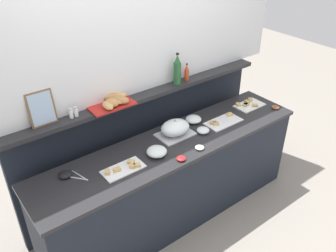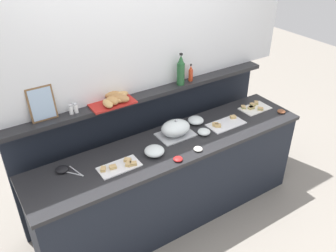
{
  "view_description": "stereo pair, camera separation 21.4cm",
  "coord_description": "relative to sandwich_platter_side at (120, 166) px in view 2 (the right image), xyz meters",
  "views": [
    {
      "loc": [
        -1.67,
        -2.1,
        2.74
      ],
      "look_at": [
        0.01,
        0.1,
        1.03
      ],
      "focal_mm": 38.26,
      "sensor_mm": 36.0,
      "label": 1
    },
    {
      "loc": [
        -1.5,
        -2.22,
        2.74
      ],
      "look_at": [
        0.01,
        0.1,
        1.03
      ],
      "focal_mm": 38.26,
      "sensor_mm": 36.0,
      "label": 2
    }
  ],
  "objects": [
    {
      "name": "buffet_counter",
      "position": [
        0.56,
        0.06,
        -0.46
      ],
      "size": [
        2.7,
        0.62,
        0.9
      ],
      "color": "black",
      "rests_on": "ground_plane"
    },
    {
      "name": "back_ledge_unit",
      "position": [
        0.56,
        0.54,
        -0.26
      ],
      "size": [
        2.71,
        0.22,
        1.25
      ],
      "color": "black",
      "rests_on": "ground_plane"
    },
    {
      "name": "condiment_bowl_dark",
      "position": [
        0.68,
        -0.16,
        0.0
      ],
      "size": [
        0.08,
        0.08,
        0.03
      ],
      "primitive_type": "ellipsoid",
      "color": "silver",
      "rests_on": "buffet_counter"
    },
    {
      "name": "salt_shaker",
      "position": [
        -0.19,
        0.46,
        0.37
      ],
      "size": [
        0.03,
        0.03,
        0.09
      ],
      "color": "white",
      "rests_on": "back_ledge_unit"
    },
    {
      "name": "glass_bowl_small",
      "position": [
        0.89,
        0.02,
        0.01
      ],
      "size": [
        0.12,
        0.12,
        0.05
      ],
      "color": "silver",
      "rests_on": "buffet_counter"
    },
    {
      "name": "condiment_bowl_red",
      "position": [
        1.82,
        -0.09,
        0.0
      ],
      "size": [
        0.08,
        0.08,
        0.03
      ],
      "primitive_type": "ellipsoid",
      "color": "brown",
      "rests_on": "buffet_counter"
    },
    {
      "name": "framed_picture",
      "position": [
        -0.41,
        0.5,
        0.47
      ],
      "size": [
        0.21,
        0.06,
        0.28
      ],
      "color": "brown",
      "rests_on": "back_ledge_unit"
    },
    {
      "name": "ground_plane",
      "position": [
        0.56,
        0.66,
        -0.91
      ],
      "size": [
        12.0,
        12.0,
        0.0
      ],
      "primitive_type": "plane",
      "color": "gray"
    },
    {
      "name": "glass_bowl_large",
      "position": [
        0.33,
        0.0,
        0.02
      ],
      "size": [
        0.18,
        0.18,
        0.07
      ],
      "color": "silver",
      "rests_on": "buffet_counter"
    },
    {
      "name": "serving_tongs",
      "position": [
        -0.34,
        0.13,
        -0.01
      ],
      "size": [
        0.12,
        0.18,
        0.01
      ],
      "color": "#B7BABF",
      "rests_on": "buffet_counter"
    },
    {
      "name": "pepper_shaker",
      "position": [
        -0.15,
        0.46,
        0.37
      ],
      "size": [
        0.03,
        0.03,
        0.09
      ],
      "color": "white",
      "rests_on": "back_ledge_unit"
    },
    {
      "name": "sandwich_platter_rear",
      "position": [
        1.17,
        0.04,
        -0.0
      ],
      "size": [
        0.38,
        0.2,
        0.04
      ],
      "color": "silver",
      "rests_on": "buffet_counter"
    },
    {
      "name": "bread_basket",
      "position": [
        0.2,
        0.45,
        0.37
      ],
      "size": [
        0.4,
        0.27,
        0.08
      ],
      "color": "#B2231E",
      "rests_on": "back_ledge_unit"
    },
    {
      "name": "upper_wall_panel",
      "position": [
        0.56,
        0.56,
        1.01
      ],
      "size": [
        3.31,
        0.08,
        1.35
      ],
      "primitive_type": "cube",
      "color": "silver",
      "rests_on": "back_ledge_unit"
    },
    {
      "name": "glass_bowl_medium",
      "position": [
        0.94,
        0.22,
        0.02
      ],
      "size": [
        0.16,
        0.16,
        0.06
      ],
      "color": "silver",
      "rests_on": "buffet_counter"
    },
    {
      "name": "hot_sauce_bottle",
      "position": [
        1.04,
        0.46,
        0.41
      ],
      "size": [
        0.04,
        0.04,
        0.18
      ],
      "color": "red",
      "rests_on": "back_ledge_unit"
    },
    {
      "name": "sandwich_platter_side",
      "position": [
        0.0,
        0.0,
        0.0
      ],
      "size": [
        0.35,
        0.18,
        0.04
      ],
      "color": "white",
      "rests_on": "buffet_counter"
    },
    {
      "name": "wine_bottle_green",
      "position": [
        0.91,
        0.45,
        0.47
      ],
      "size": [
        0.08,
        0.08,
        0.32
      ],
      "color": "#23562D",
      "rests_on": "back_ledge_unit"
    },
    {
      "name": "serving_cloche",
      "position": [
        0.65,
        0.15,
        0.06
      ],
      "size": [
        0.34,
        0.24,
        0.17
      ],
      "color": "#B7BABF",
      "rests_on": "buffet_counter"
    },
    {
      "name": "condiment_bowl_teal",
      "position": [
        -0.41,
        0.21,
        0.01
      ],
      "size": [
        0.11,
        0.11,
        0.04
      ],
      "primitive_type": "ellipsoid",
      "color": "black",
      "rests_on": "buffet_counter"
    },
    {
      "name": "sandwich_platter_front",
      "position": [
        1.64,
        0.12,
        0.0
      ],
      "size": [
        0.32,
        0.2,
        0.04
      ],
      "color": "white",
      "rests_on": "buffet_counter"
    },
    {
      "name": "condiment_bowl_cream",
      "position": [
        0.45,
        -0.18,
        0.0
      ],
      "size": [
        0.08,
        0.08,
        0.03
      ],
      "primitive_type": "ellipsoid",
      "color": "red",
      "rests_on": "buffet_counter"
    }
  ]
}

